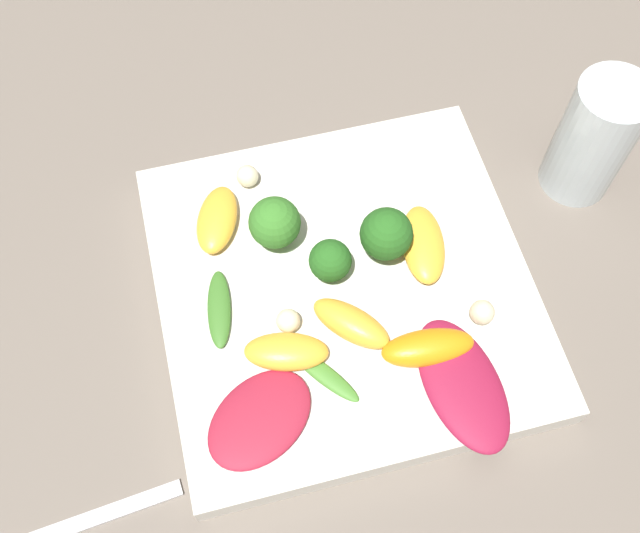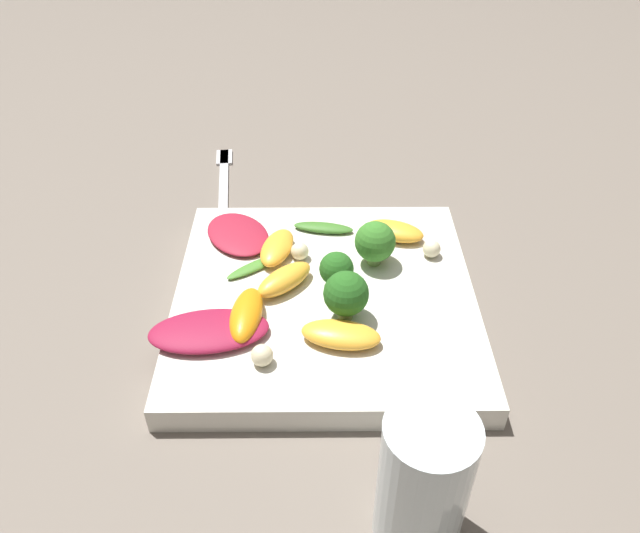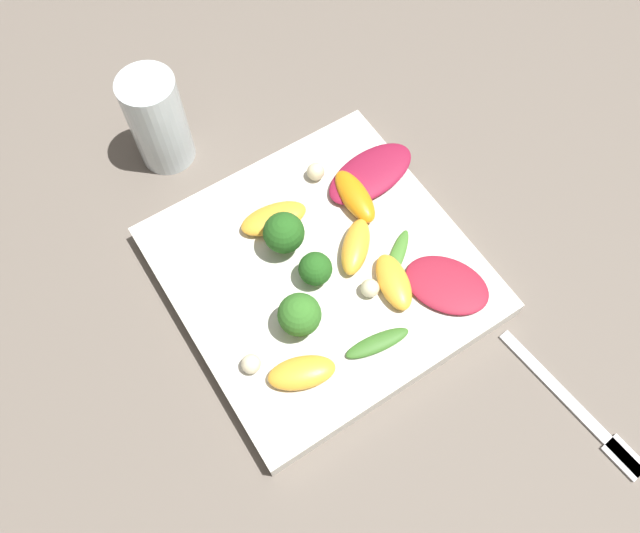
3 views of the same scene
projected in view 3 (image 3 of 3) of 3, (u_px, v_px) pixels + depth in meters
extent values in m
plane|color=#6B6056|center=(320.00, 276.00, 0.64)|extent=(2.40, 2.40, 0.00)
cube|color=silver|center=(320.00, 271.00, 0.63)|extent=(0.28, 0.28, 0.03)
cylinder|color=silver|center=(158.00, 121.00, 0.66)|extent=(0.06, 0.06, 0.11)
cube|color=silver|center=(569.00, 400.00, 0.58)|extent=(0.03, 0.17, 0.01)
cube|color=silver|center=(625.00, 457.00, 0.56)|extent=(0.02, 0.04, 0.01)
ellipsoid|color=maroon|center=(371.00, 174.00, 0.66)|extent=(0.11, 0.07, 0.01)
ellipsoid|color=maroon|center=(447.00, 285.00, 0.60)|extent=(0.09, 0.10, 0.01)
ellipsoid|color=orange|center=(355.00, 196.00, 0.64)|extent=(0.03, 0.07, 0.02)
ellipsoid|color=#FCAD33|center=(274.00, 218.00, 0.63)|extent=(0.07, 0.04, 0.02)
ellipsoid|color=#FCAD33|center=(394.00, 282.00, 0.60)|extent=(0.04, 0.07, 0.02)
ellipsoid|color=#FCAD33|center=(302.00, 373.00, 0.56)|extent=(0.07, 0.05, 0.02)
ellipsoid|color=#FCAD33|center=(356.00, 246.00, 0.62)|extent=(0.06, 0.06, 0.02)
cylinder|color=#7A9E51|center=(285.00, 243.00, 0.62)|extent=(0.01, 0.01, 0.02)
sphere|color=#26601E|center=(284.00, 233.00, 0.60)|extent=(0.04, 0.04, 0.04)
cylinder|color=#7A9E51|center=(300.00, 322.00, 0.58)|extent=(0.01, 0.01, 0.02)
sphere|color=#387A28|center=(299.00, 315.00, 0.57)|extent=(0.04, 0.04, 0.04)
cylinder|color=#84AD5B|center=(315.00, 275.00, 0.61)|extent=(0.01, 0.01, 0.01)
sphere|color=#26601E|center=(315.00, 269.00, 0.59)|extent=(0.03, 0.03, 0.03)
ellipsoid|color=#47842D|center=(397.00, 256.00, 0.62)|extent=(0.06, 0.05, 0.01)
ellipsoid|color=#3D7528|center=(376.00, 344.00, 0.58)|extent=(0.07, 0.03, 0.01)
sphere|color=beige|center=(251.00, 364.00, 0.56)|extent=(0.02, 0.02, 0.02)
sphere|color=beige|center=(370.00, 288.00, 0.60)|extent=(0.02, 0.02, 0.02)
sphere|color=beige|center=(316.00, 172.00, 0.65)|extent=(0.02, 0.02, 0.02)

